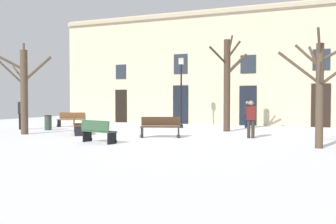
{
  "coord_description": "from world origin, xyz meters",
  "views": [
    {
      "loc": [
        6.16,
        -13.93,
        1.63
      ],
      "look_at": [
        0.0,
        2.01,
        1.08
      ],
      "focal_mm": 38.94,
      "sensor_mm": 36.0,
      "label": 1
    }
  ],
  "objects_px": {
    "tree_near_facade": "(319,87)",
    "streetlamp": "(181,85)",
    "litter_bin": "(48,123)",
    "bench_by_litter_bin": "(72,119)",
    "person_strolling": "(22,111)",
    "tree_left_of_center": "(227,82)",
    "bench_far_corner": "(98,131)",
    "bench_back_to_back_left": "(77,124)",
    "person_crossing_plaza": "(251,118)",
    "person_near_bench": "(247,113)",
    "tree_foreground": "(24,88)",
    "bench_facing_shops": "(160,127)"
  },
  "relations": [
    {
      "from": "bench_back_to_back_left",
      "to": "person_near_bench",
      "type": "xyz_separation_m",
      "value": [
        6.97,
        7.14,
        0.39
      ]
    },
    {
      "from": "bench_far_corner",
      "to": "person_crossing_plaza",
      "type": "xyz_separation_m",
      "value": [
        5.19,
        3.93,
        0.45
      ]
    },
    {
      "from": "tree_near_facade",
      "to": "bench_back_to_back_left",
      "type": "height_order",
      "value": "tree_near_facade"
    },
    {
      "from": "bench_facing_shops",
      "to": "bench_far_corner",
      "type": "distance_m",
      "value": 3.12
    },
    {
      "from": "tree_left_of_center",
      "to": "person_strolling",
      "type": "xyz_separation_m",
      "value": [
        -10.99,
        -2.93,
        -1.57
      ]
    },
    {
      "from": "tree_near_facade",
      "to": "tree_left_of_center",
      "type": "bearing_deg",
      "value": 127.84
    },
    {
      "from": "bench_back_to_back_left",
      "to": "bench_far_corner",
      "type": "bearing_deg",
      "value": -169.55
    },
    {
      "from": "person_near_bench",
      "to": "person_strolling",
      "type": "bearing_deg",
      "value": 10.7
    },
    {
      "from": "person_near_bench",
      "to": "person_strolling",
      "type": "xyz_separation_m",
      "value": [
        -11.61,
        -5.77,
        0.15
      ]
    },
    {
      "from": "streetlamp",
      "to": "bench_facing_shops",
      "type": "relative_size",
      "value": 2.33
    },
    {
      "from": "bench_by_litter_bin",
      "to": "person_crossing_plaza",
      "type": "height_order",
      "value": "person_crossing_plaza"
    },
    {
      "from": "tree_near_facade",
      "to": "streetlamp",
      "type": "xyz_separation_m",
      "value": [
        -7.39,
        7.03,
        0.46
      ]
    },
    {
      "from": "bench_facing_shops",
      "to": "tree_left_of_center",
      "type": "bearing_deg",
      "value": 46.15
    },
    {
      "from": "bench_far_corner",
      "to": "bench_back_to_back_left",
      "type": "xyz_separation_m",
      "value": [
        -2.83,
        2.67,
        0.04
      ]
    },
    {
      "from": "bench_far_corner",
      "to": "bench_back_to_back_left",
      "type": "relative_size",
      "value": 0.92
    },
    {
      "from": "streetlamp",
      "to": "tree_foreground",
      "type": "bearing_deg",
      "value": -130.98
    },
    {
      "from": "litter_bin",
      "to": "bench_far_corner",
      "type": "xyz_separation_m",
      "value": [
        5.81,
        -4.22,
        0.04
      ]
    },
    {
      "from": "tree_foreground",
      "to": "bench_by_litter_bin",
      "type": "distance_m",
      "value": 5.29
    },
    {
      "from": "person_near_bench",
      "to": "person_crossing_plaza",
      "type": "relative_size",
      "value": 0.98
    },
    {
      "from": "bench_back_to_back_left",
      "to": "streetlamp",
      "type": "bearing_deg",
      "value": -65.86
    },
    {
      "from": "bench_facing_shops",
      "to": "person_strolling",
      "type": "bearing_deg",
      "value": 154.26
    },
    {
      "from": "person_strolling",
      "to": "tree_left_of_center",
      "type": "bearing_deg",
      "value": -22.6
    },
    {
      "from": "tree_left_of_center",
      "to": "bench_by_litter_bin",
      "type": "relative_size",
      "value": 2.8
    },
    {
      "from": "tree_foreground",
      "to": "bench_back_to_back_left",
      "type": "bearing_deg",
      "value": 18.44
    },
    {
      "from": "tree_foreground",
      "to": "bench_facing_shops",
      "type": "relative_size",
      "value": 2.52
    },
    {
      "from": "bench_facing_shops",
      "to": "bench_far_corner",
      "type": "xyz_separation_m",
      "value": [
        -1.45,
        -2.76,
        -0.03
      ]
    },
    {
      "from": "tree_left_of_center",
      "to": "bench_far_corner",
      "type": "bearing_deg",
      "value": -116.8
    },
    {
      "from": "bench_far_corner",
      "to": "person_strolling",
      "type": "distance_m",
      "value": 8.51
    },
    {
      "from": "bench_facing_shops",
      "to": "bench_back_to_back_left",
      "type": "bearing_deg",
      "value": 163.69
    },
    {
      "from": "tree_foreground",
      "to": "streetlamp",
      "type": "xyz_separation_m",
      "value": [
        5.72,
        6.59,
        0.32
      ]
    },
    {
      "from": "litter_bin",
      "to": "bench_by_litter_bin",
      "type": "bearing_deg",
      "value": 96.85
    },
    {
      "from": "person_crossing_plaza",
      "to": "person_near_bench",
      "type": "bearing_deg",
      "value": 86.89
    },
    {
      "from": "streetlamp",
      "to": "bench_facing_shops",
      "type": "height_order",
      "value": "streetlamp"
    },
    {
      "from": "person_strolling",
      "to": "bench_back_to_back_left",
      "type": "bearing_deg",
      "value": -54.0
    },
    {
      "from": "tree_near_facade",
      "to": "bench_by_litter_bin",
      "type": "height_order",
      "value": "tree_near_facade"
    },
    {
      "from": "person_near_bench",
      "to": "bench_back_to_back_left",
      "type": "bearing_deg",
      "value": 29.98
    },
    {
      "from": "bench_facing_shops",
      "to": "tree_foreground",
      "type": "bearing_deg",
      "value": 170.12
    },
    {
      "from": "tree_near_facade",
      "to": "bench_far_corner",
      "type": "xyz_separation_m",
      "value": [
        -7.84,
        -1.41,
        -1.65
      ]
    },
    {
      "from": "bench_facing_shops",
      "to": "bench_back_to_back_left",
      "type": "height_order",
      "value": "bench_back_to_back_left"
    },
    {
      "from": "tree_near_facade",
      "to": "litter_bin",
      "type": "xyz_separation_m",
      "value": [
        -13.66,
        2.82,
        -1.68
      ]
    },
    {
      "from": "tree_near_facade",
      "to": "bench_by_litter_bin",
      "type": "xyz_separation_m",
      "value": [
        -13.96,
        5.35,
        -1.64
      ]
    },
    {
      "from": "person_strolling",
      "to": "person_crossing_plaza",
      "type": "relative_size",
      "value": 1.12
    },
    {
      "from": "litter_bin",
      "to": "bench_back_to_back_left",
      "type": "bearing_deg",
      "value": -27.56
    },
    {
      "from": "tree_foreground",
      "to": "person_strolling",
      "type": "distance_m",
      "value": 3.33
    },
    {
      "from": "streetlamp",
      "to": "bench_by_litter_bin",
      "type": "bearing_deg",
      "value": -165.66
    },
    {
      "from": "bench_far_corner",
      "to": "streetlamp",
      "type": "bearing_deg",
      "value": -76.3
    },
    {
      "from": "streetlamp",
      "to": "bench_facing_shops",
      "type": "xyz_separation_m",
      "value": [
        1.0,
        -5.68,
        -2.07
      ]
    },
    {
      "from": "tree_left_of_center",
      "to": "person_near_bench",
      "type": "bearing_deg",
      "value": 77.8
    },
    {
      "from": "streetlamp",
      "to": "bench_far_corner",
      "type": "xyz_separation_m",
      "value": [
        -0.45,
        -8.44,
        -2.1
      ]
    },
    {
      "from": "litter_bin",
      "to": "bench_facing_shops",
      "type": "relative_size",
      "value": 0.45
    }
  ]
}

